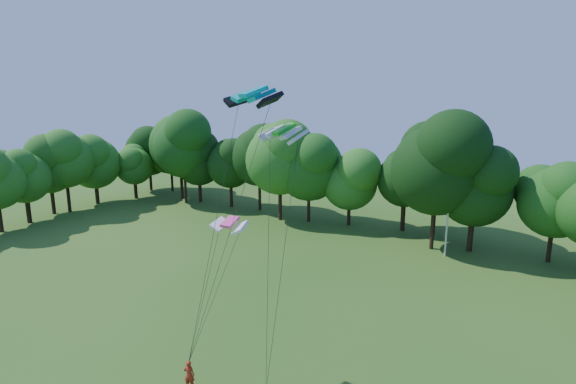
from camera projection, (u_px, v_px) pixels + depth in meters
The scene contains 8 objects.
utility_pole at pixel (447, 220), 43.58m from camera, with size 1.41×0.36×7.10m.
kite_flyer_left at pixel (189, 375), 24.21m from camera, with size 0.60×0.40×1.65m, color #AA2716.
kite_teal at pixel (254, 92), 21.35m from camera, with size 3.34×2.09×0.60m.
kite_green at pixel (284, 129), 21.81m from camera, with size 2.83×1.79×0.59m.
kite_pink at pixel (230, 222), 24.19m from camera, with size 2.10×1.17×0.46m.
tree_back_west at pixel (183, 145), 64.57m from camera, with size 9.51×9.51×13.83m.
tree_back_center at pixel (437, 162), 44.65m from camera, with size 9.98×9.98×14.51m.
tree_flank_west at pixel (49, 166), 58.92m from camera, with size 7.14×7.14×10.39m.
Camera 1 is at (15.38, -11.72, 15.59)m, focal length 28.00 mm.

